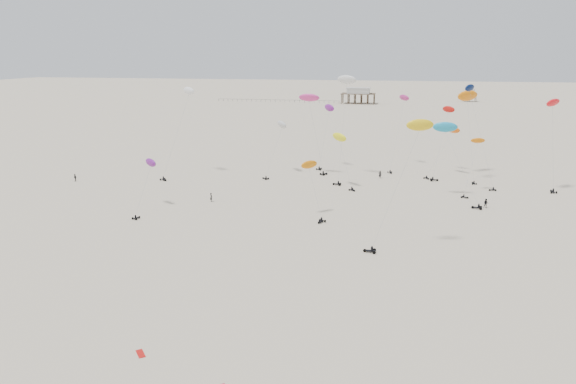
% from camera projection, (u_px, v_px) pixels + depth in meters
% --- Properties ---
extents(ground_plane, '(900.00, 900.00, 0.00)m').
position_uv_depth(ground_plane, '(350.00, 139.00, 208.66)').
color(ground_plane, beige).
extents(pavilion_main, '(21.00, 13.00, 9.80)m').
position_uv_depth(pavilion_main, '(358.00, 97.00, 352.06)').
color(pavilion_main, brown).
rests_on(pavilion_main, ground).
extents(pavilion_small, '(9.00, 7.00, 8.00)m').
position_uv_depth(pavilion_small, '(469.00, 96.00, 366.74)').
color(pavilion_small, brown).
rests_on(pavilion_small, ground).
extents(pier_fence, '(80.20, 0.20, 1.50)m').
position_uv_depth(pier_fence, '(278.00, 101.00, 363.28)').
color(pier_fence, black).
rests_on(pier_fence, ground).
extents(rig_0, '(5.42, 17.87, 22.95)m').
position_uv_depth(rig_0, '(402.00, 112.00, 156.46)').
color(rig_0, black).
rests_on(rig_0, ground).
extents(rig_1, '(4.40, 13.57, 13.38)m').
position_uv_depth(rig_1, '(148.00, 173.00, 115.08)').
color(rig_1, black).
rests_on(rig_1, ground).
extents(rig_2, '(8.46, 14.37, 25.06)m').
position_uv_depth(rig_2, '(474.00, 107.00, 135.85)').
color(rig_2, black).
rests_on(rig_2, ground).
extents(rig_3, '(6.16, 8.99, 11.37)m').
position_uv_depth(rig_3, '(313.00, 182.00, 108.85)').
color(rig_3, black).
rests_on(rig_3, ground).
extents(rig_4, '(6.64, 15.88, 23.84)m').
position_uv_depth(rig_4, '(185.00, 106.00, 145.86)').
color(rig_4, black).
rests_on(rig_4, ground).
extents(rig_5, '(4.59, 10.23, 17.55)m').
position_uv_depth(rig_5, '(327.00, 120.00, 155.45)').
color(rig_5, black).
rests_on(rig_5, ground).
extents(rig_6, '(9.54, 12.06, 14.66)m').
position_uv_depth(rig_6, '(449.00, 135.00, 146.36)').
color(rig_6, black).
rests_on(rig_6, ground).
extents(rig_7, '(6.51, 17.55, 21.51)m').
position_uv_depth(rig_7, '(444.00, 131.00, 146.97)').
color(rig_7, black).
rests_on(rig_7, ground).
extents(rig_8, '(4.96, 6.93, 21.50)m').
position_uv_depth(rig_8, '(553.00, 122.00, 127.39)').
color(rig_8, black).
rests_on(rig_8, ground).
extents(rig_9, '(10.16, 7.72, 21.38)m').
position_uv_depth(rig_9, '(407.00, 158.00, 89.75)').
color(rig_9, black).
rests_on(rig_9, ground).
extents(rig_10, '(10.70, 12.62, 18.63)m').
position_uv_depth(rig_10, '(451.00, 141.00, 121.75)').
color(rig_10, black).
rests_on(rig_10, ground).
extents(rig_11, '(5.57, 10.22, 13.75)m').
position_uv_depth(rig_11, '(474.00, 157.00, 127.33)').
color(rig_11, black).
rests_on(rig_11, ground).
extents(rig_12, '(5.85, 15.71, 26.88)m').
position_uv_depth(rig_12, '(345.00, 96.00, 141.20)').
color(rig_12, black).
rests_on(rig_12, ground).
extents(rig_13, '(7.40, 8.24, 13.30)m').
position_uv_depth(rig_13, '(341.00, 143.00, 132.51)').
color(rig_13, black).
rests_on(rig_13, ground).
extents(rig_14, '(6.76, 17.89, 23.77)m').
position_uv_depth(rig_14, '(468.00, 100.00, 145.27)').
color(rig_14, black).
rests_on(rig_14, ground).
extents(rig_15, '(8.42, 3.89, 21.39)m').
position_uv_depth(rig_15, '(312.00, 110.00, 144.84)').
color(rig_15, black).
rests_on(rig_15, ground).
extents(rig_16, '(5.43, 14.14, 15.49)m').
position_uv_depth(rig_16, '(280.00, 131.00, 148.04)').
color(rig_16, black).
rests_on(rig_16, ground).
extents(spectator_0, '(0.90, 0.99, 2.24)m').
position_uv_depth(spectator_0, '(211.00, 202.00, 121.25)').
color(spectator_0, black).
rests_on(spectator_0, ground).
extents(spectator_1, '(1.16, 0.70, 2.31)m').
position_uv_depth(spectator_1, '(486.00, 208.00, 116.29)').
color(spectator_1, black).
rests_on(spectator_1, ground).
extents(spectator_2, '(1.44, 1.23, 2.15)m').
position_uv_depth(spectator_2, '(75.00, 181.00, 140.43)').
color(spectator_2, black).
rests_on(spectator_2, ground).
extents(spectator_3, '(0.85, 0.60, 2.28)m').
position_uv_depth(spectator_3, '(380.00, 178.00, 143.79)').
color(spectator_3, black).
rests_on(spectator_3, ground).
extents(grounded_kite_b, '(1.67, 1.84, 0.07)m').
position_uv_depth(grounded_kite_b, '(141.00, 354.00, 60.02)').
color(grounded_kite_b, '#BC0F0B').
rests_on(grounded_kite_b, ground).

